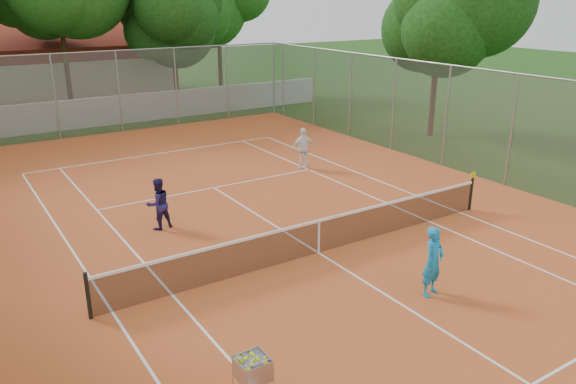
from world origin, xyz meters
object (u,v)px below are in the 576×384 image
tennis_net (319,236)px  player_far_right (304,148)px  player_near (433,261)px  player_far_left (158,204)px  clubhouse (32,67)px  ball_hopper (253,382)px

tennis_net → player_far_right: player_far_right is taller
tennis_net → player_near: bearing=-74.2°
player_far_left → player_far_right: 7.54m
player_near → player_far_left: (-3.83, 7.05, -0.06)m
player_near → player_far_left: 8.02m
tennis_net → clubhouse: size_ratio=0.72×
clubhouse → player_far_right: bearing=-74.8°
player_far_left → clubhouse: bearing=-100.9°
player_near → ball_hopper: size_ratio=1.50×
player_near → player_far_right: size_ratio=1.02×
tennis_net → player_far_left: (-2.94, 3.89, 0.28)m
clubhouse → ball_hopper: (-2.40, -33.30, -1.63)m
tennis_net → player_near: size_ratio=7.20×
clubhouse → player_far_left: clubhouse is taller
clubhouse → player_far_right: clubhouse is taller
tennis_net → ball_hopper: ball_hopper is taller
tennis_net → ball_hopper: size_ratio=10.82×
tennis_net → player_near: 3.30m
player_far_left → player_far_right: bearing=-167.0°
player_far_left → player_far_right: (7.00, 2.79, 0.04)m
player_far_left → player_far_right: size_ratio=0.95×
clubhouse → player_near: 32.31m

